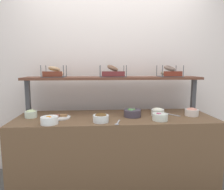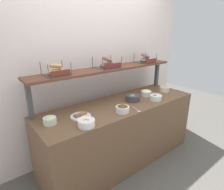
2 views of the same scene
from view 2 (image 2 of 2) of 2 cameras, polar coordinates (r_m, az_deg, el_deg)
The scene contains 19 objects.
ground_plane at distance 2.85m, azimuth 2.44°, elevation -18.73°, with size 8.00×8.00×0.00m, color #595651.
back_wall at distance 2.74m, azimuth -4.78°, elevation 7.55°, with size 3.38×0.06×2.40m, color white.
deli_counter at distance 2.61m, azimuth 2.57°, elevation -11.33°, with size 2.18×0.70×0.85m, color brown.
shelf_riser_left at distance 2.13m, azimuth -23.87°, elevation -1.66°, with size 0.05×0.05×0.40m, color #4C4C51.
shelf_riser_right at distance 3.27m, azimuth 13.45°, elevation 6.25°, with size 0.05×0.05×0.40m, color #4C4C51.
upper_shelf at distance 2.51m, azimuth -1.22°, elevation 8.03°, with size 2.14×0.32×0.03m, color brown.
bowl_veggie_mix at distance 2.52m, azimuth 6.33°, elevation -0.84°, with size 0.19×0.19×0.09m.
bowl_fruit_salad at distance 1.87m, azimuth -7.83°, elevation -8.40°, with size 0.17×0.17×0.08m.
bowl_lox_spread at distance 3.01m, azimuth 15.74°, elevation 1.94°, with size 0.15×0.15×0.09m.
bowl_cream_cheese at distance 2.75m, azimuth 10.35°, elevation 0.69°, with size 0.15×0.15×0.09m.
bowl_chocolate_spread at distance 2.16m, azimuth 3.23°, elevation -4.17°, with size 0.16×0.16×0.09m.
bowl_beet_salad at distance 2.59m, azimuth 13.18°, elevation -0.75°, with size 0.16×0.16×0.08m.
bowl_scallion_spread at distance 2.00m, azimuth -18.45°, elevation -7.22°, with size 0.13×0.13×0.09m.
serving_plate_white at distance 2.08m, azimuth -9.52°, elevation -6.33°, with size 0.22×0.22×0.04m.
serving_spoon_near_plate at distance 2.22m, azimuth 7.68°, elevation -4.63°, with size 0.07×0.17×0.01m.
serving_spoon_by_edge at distance 2.88m, azimuth 12.18°, elevation 0.66°, with size 0.13×0.14×0.01m.
bagel_basket_plain at distance 2.16m, azimuth -16.72°, elevation 7.14°, with size 0.26×0.25×0.14m.
bagel_basket_cinnamon_raisin at distance 2.50m, azimuth -1.50°, elevation 9.43°, with size 0.32×0.26×0.15m.
bagel_basket_poppy at distance 2.95m, azimuth 10.07°, elevation 10.67°, with size 0.27×0.24×0.15m.
Camera 2 is at (-1.49, -1.69, 1.74)m, focal length 30.01 mm.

